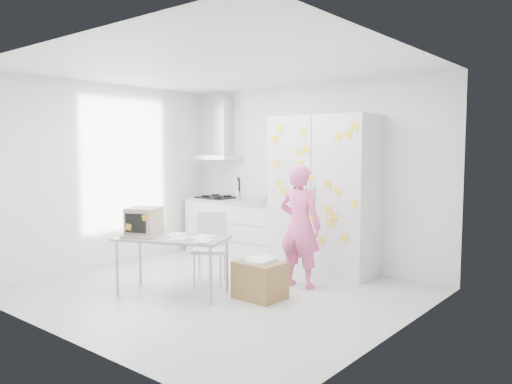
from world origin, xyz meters
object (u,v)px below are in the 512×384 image
Objects in this scene: desk at (154,229)px; cardboard_box at (260,279)px; person at (300,226)px; chair at (211,243)px.

cardboard_box is at bearing 5.16° from desk.
person is 1.08× the size of desk.
chair is at bearing 171.92° from cardboard_box.
cardboard_box is at bearing 78.46° from person.
desk reaches higher than chair.
desk is 0.82m from chair.
desk reaches higher than cardboard_box.
person is 1.69× the size of chair.
cardboard_box is (0.93, -0.13, -0.30)m from chair.
desk is at bearing 41.44° from person.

